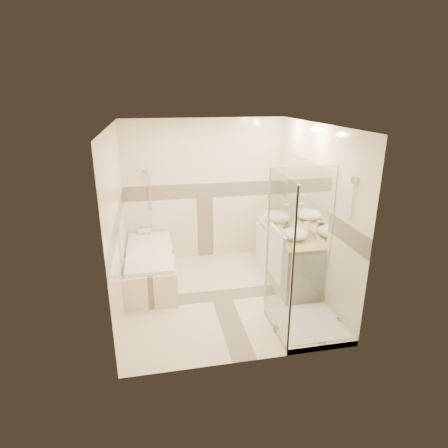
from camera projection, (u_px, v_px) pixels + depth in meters
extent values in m
cube|color=beige|center=(221.00, 296.00, 5.65)|extent=(2.80, 3.00, 0.01)
cube|color=white|center=(220.00, 124.00, 4.82)|extent=(2.80, 3.00, 0.01)
cube|color=beige|center=(205.00, 191.00, 6.63)|extent=(2.80, 0.01, 2.50)
cube|color=beige|center=(248.00, 262.00, 3.84)|extent=(2.80, 0.01, 2.50)
cube|color=beige|center=(117.00, 223.00, 4.98)|extent=(0.01, 3.00, 2.50)
cube|color=beige|center=(314.00, 211.00, 5.49)|extent=(0.01, 3.00, 2.50)
cube|color=white|center=(306.00, 193.00, 5.70)|extent=(0.01, 1.60, 1.00)
cylinder|color=silver|center=(148.00, 188.00, 6.38)|extent=(0.02, 0.02, 0.70)
cube|color=beige|center=(150.00, 267.00, 5.98)|extent=(0.75, 1.70, 0.50)
cube|color=white|center=(149.00, 251.00, 5.89)|extent=(0.69, 1.60, 0.06)
ellipsoid|color=white|center=(149.00, 254.00, 5.90)|extent=(0.56, 1.40, 0.16)
cube|color=silver|center=(286.00, 257.00, 6.00)|extent=(0.55, 1.60, 0.80)
cylinder|color=silver|center=(277.00, 260.00, 5.53)|extent=(0.01, 0.24, 0.01)
cylinder|color=silver|center=(262.00, 240.00, 6.27)|extent=(0.01, 0.24, 0.01)
cube|color=tan|center=(287.00, 232.00, 5.86)|extent=(0.57, 1.62, 0.05)
cube|color=beige|center=(308.00, 326.00, 4.84)|extent=(0.90, 0.90, 0.08)
cube|color=white|center=(308.00, 323.00, 4.83)|extent=(0.80, 0.80, 0.01)
cube|color=white|center=(279.00, 258.00, 4.43)|extent=(0.01, 0.90, 2.00)
cube|color=white|center=(300.00, 242.00, 4.92)|extent=(0.90, 0.01, 2.00)
cylinder|color=silver|center=(292.00, 276.00, 4.01)|extent=(0.03, 0.03, 2.00)
cylinder|color=silver|center=(267.00, 244.00, 4.84)|extent=(0.03, 0.03, 2.00)
cylinder|color=silver|center=(331.00, 239.00, 5.01)|extent=(0.03, 0.03, 2.00)
cylinder|color=silver|center=(354.00, 180.00, 4.28)|extent=(0.03, 0.10, 0.10)
cylinder|color=silver|center=(277.00, 230.00, 4.30)|extent=(0.02, 0.60, 0.02)
cube|color=silver|center=(276.00, 254.00, 4.40)|extent=(0.04, 0.48, 0.62)
ellipsoid|color=white|center=(277.00, 216.00, 6.25)|extent=(0.44, 0.44, 0.18)
ellipsoid|color=white|center=(295.00, 234.00, 5.50)|extent=(0.40, 0.40, 0.16)
cylinder|color=silver|center=(290.00, 212.00, 6.27)|extent=(0.03, 0.03, 0.31)
cylinder|color=silver|center=(287.00, 204.00, 6.22)|extent=(0.11, 0.03, 0.03)
cylinder|color=silver|center=(309.00, 230.00, 5.53)|extent=(0.03, 0.03, 0.26)
cylinder|color=silver|center=(307.00, 223.00, 5.48)|extent=(0.09, 0.02, 0.02)
imported|color=black|center=(290.00, 230.00, 5.70)|extent=(0.07, 0.08, 0.14)
imported|color=black|center=(287.00, 226.00, 5.82)|extent=(0.13, 0.13, 0.16)
cube|color=silver|center=(273.00, 215.00, 6.46)|extent=(0.21, 0.30, 0.09)
cylinder|color=silver|center=(145.00, 231.00, 6.53)|extent=(0.21, 0.10, 0.10)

